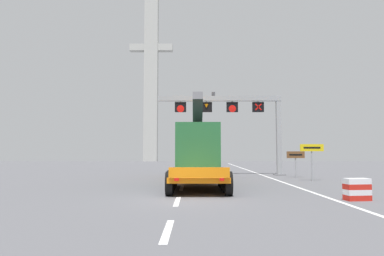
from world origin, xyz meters
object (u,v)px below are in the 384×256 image
object	(u,v)px
tourist_info_sign_brown	(296,158)
overhead_lane_gantry	(236,111)
heavy_haul_truck_orange	(197,152)
crash_barrier_striped	(357,189)
bridge_pylon_distant	(151,68)
exit_sign_yellow	(312,153)

from	to	relation	value
tourist_info_sign_brown	overhead_lane_gantry	bearing A→B (deg)	147.63
overhead_lane_gantry	heavy_haul_truck_orange	distance (m)	7.87
crash_barrier_striped	bridge_pylon_distant	distance (m)	61.54
crash_barrier_striped	bridge_pylon_distant	world-z (taller)	bridge_pylon_distant
bridge_pylon_distant	crash_barrier_striped	bearing A→B (deg)	-74.46
crash_barrier_striped	tourist_info_sign_brown	bearing A→B (deg)	84.60
overhead_lane_gantry	exit_sign_yellow	xyz separation A→B (m)	(4.49, -5.71, -3.55)
heavy_haul_truck_orange	exit_sign_yellow	xyz separation A→B (m)	(7.91, 0.47, -0.06)
exit_sign_yellow	bridge_pylon_distant	size ratio (longest dim) A/B	0.07
heavy_haul_truck_orange	bridge_pylon_distant	world-z (taller)	bridge_pylon_distant
crash_barrier_striped	exit_sign_yellow	bearing A→B (deg)	81.50
overhead_lane_gantry	crash_barrier_striped	size ratio (longest dim) A/B	10.19
tourist_info_sign_brown	bridge_pylon_distant	bearing A→B (deg)	110.92
exit_sign_yellow	crash_barrier_striped	distance (m)	9.53
crash_barrier_striped	overhead_lane_gantry	bearing A→B (deg)	101.67
tourist_info_sign_brown	crash_barrier_striped	world-z (taller)	tourist_info_sign_brown
overhead_lane_gantry	heavy_haul_truck_orange	xyz separation A→B (m)	(-3.41, -6.18, -3.49)
bridge_pylon_distant	heavy_haul_truck_orange	bearing A→B (deg)	-79.10
crash_barrier_striped	bridge_pylon_distant	bearing A→B (deg)	105.54
overhead_lane_gantry	crash_barrier_striped	world-z (taller)	overhead_lane_gantry
exit_sign_yellow	crash_barrier_striped	bearing A→B (deg)	-98.50
heavy_haul_truck_orange	crash_barrier_striped	xyz separation A→B (m)	(6.52, -8.84, -1.54)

